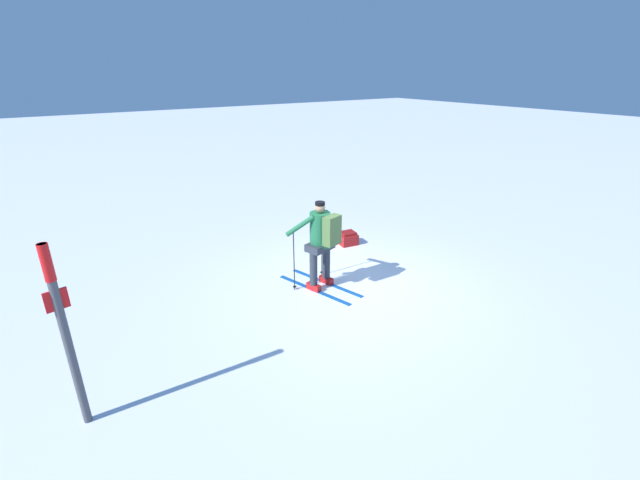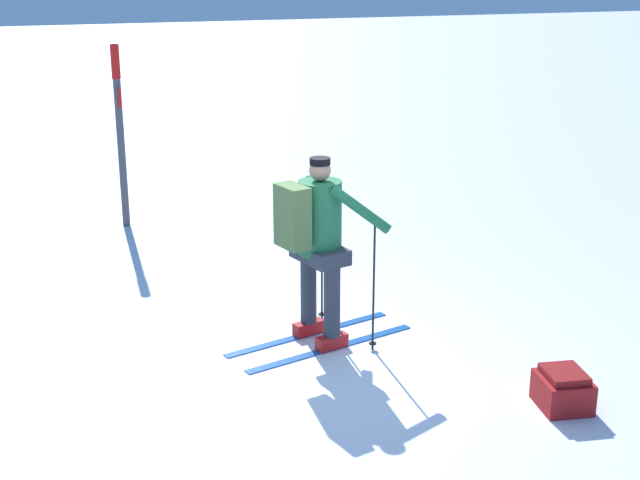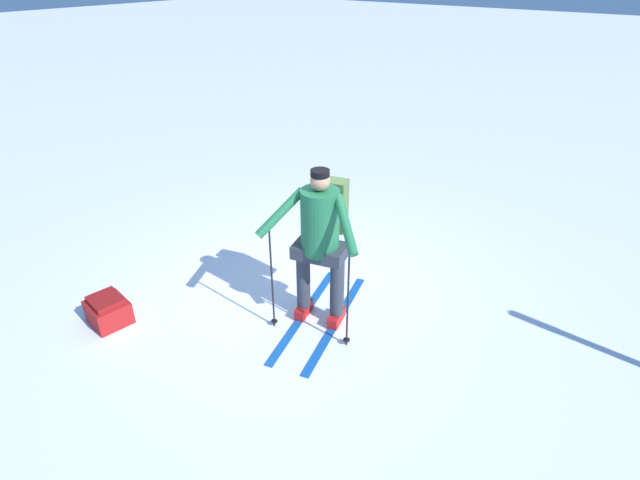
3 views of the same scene
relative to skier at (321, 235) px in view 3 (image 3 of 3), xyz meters
The scene contains 3 objects.
ground_plane 1.19m from the skier, 154.99° to the left, with size 80.00×80.00×0.00m, color white.
skier is the anchor object (origin of this frame).
dropped_backpack 2.47m from the skier, 140.93° to the right, with size 0.47×0.44×0.32m.
Camera 3 is at (3.16, -3.79, 3.47)m, focal length 28.00 mm.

